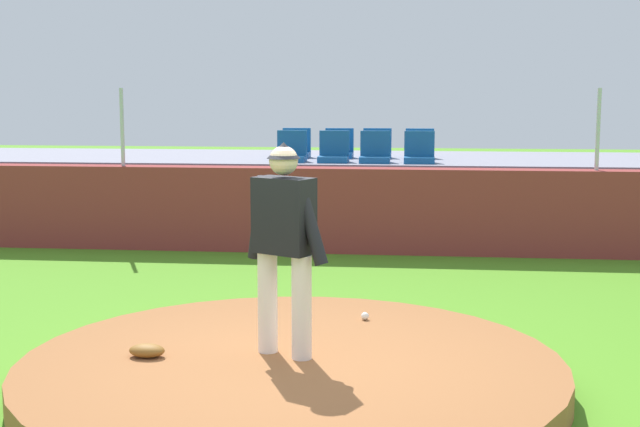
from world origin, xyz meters
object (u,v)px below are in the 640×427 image
Objects in this scene: stadium_chair_4 at (296,148)px; stadium_chair_6 at (377,149)px; stadium_chair_5 at (339,149)px; stadium_chair_3 at (419,153)px; stadium_chair_1 at (334,152)px; stadium_chair_0 at (291,152)px; baseball at (365,316)px; stadium_chair_2 at (375,153)px; stadium_chair_7 at (420,149)px; pitcher at (284,233)px; fielding_glove at (147,351)px.

stadium_chair_6 is at bearing -177.68° from stadium_chair_4.
stadium_chair_3 is at bearing 147.17° from stadium_chair_5.
stadium_chair_3 is 1.00× the size of stadium_chair_6.
stadium_chair_4 is (-0.73, 0.86, 0.00)m from stadium_chair_1.
stadium_chair_1 is 1.00× the size of stadium_chair_6.
stadium_chair_0 is 1.63m from stadium_chair_6.
baseball is 0.15× the size of stadium_chair_3.
stadium_chair_2 is 1.00× the size of stadium_chair_7.
baseball is (0.60, 1.20, -0.99)m from pitcher.
stadium_chair_3 reaches higher than fielding_glove.
stadium_chair_2 is at bearing 52.13° from stadium_chair_7.
stadium_chair_0 is (0.17, 7.33, 1.12)m from fielding_glove.
stadium_chair_5 is 1.00× the size of stadium_chair_7.
stadium_chair_5 is (0.74, 0.01, 0.00)m from stadium_chair_4.
stadium_chair_2 is (0.66, -0.02, 0.00)m from stadium_chair_1.
stadium_chair_6 is (1.52, 8.24, 1.12)m from fielding_glove.
fielding_glove is 8.32m from stadium_chair_5.
stadium_chair_0 is at bearing 125.33° from pitcher.
stadium_chair_0 is 1.11m from stadium_chair_5.
fielding_glove is 8.46m from stadium_chair_6.
stadium_chair_6 is (-0.01, 0.93, 0.00)m from stadium_chair_2.
stadium_chair_2 reaches higher than fielding_glove.
stadium_chair_0 and stadium_chair_4 have the same top height.
fielding_glove is 7.55m from stadium_chair_2.
stadium_chair_2 is (1.35, -0.02, 0.00)m from stadium_chair_0.
fielding_glove is 8.26m from stadium_chair_4.
fielding_glove is at bearing 83.93° from stadium_chair_5.
baseball is at bearing 91.83° from stadium_chair_2.
stadium_chair_1 is at bearing 89.38° from stadium_chair_5.
fielding_glove is at bearing 88.66° from stadium_chair_0.
baseball is 0.15× the size of stadium_chair_6.
baseball is 6.96m from stadium_chair_6.
fielding_glove is 0.60× the size of stadium_chair_5.
stadium_chair_4 is at bearing 2.32° from stadium_chair_6.
stadium_chair_2 is 1.00× the size of stadium_chair_3.
fielding_glove is 0.60× the size of stadium_chair_4.
stadium_chair_0 and stadium_chair_3 have the same top height.
pitcher is 3.53× the size of stadium_chair_7.
pitcher is at bearing 87.17° from stadium_chair_6.
stadium_chair_5 is at bearing -53.48° from stadium_chair_2.
stadium_chair_2 and stadium_chair_7 have the same top height.
stadium_chair_1 is at bearing 119.84° from pitcher.
stadium_chair_6 is (0.65, 0.92, 0.00)m from stadium_chair_1.
baseball is 0.15× the size of stadium_chair_1.
stadium_chair_1 is at bearing -0.40° from stadium_chair_3.
stadium_chair_2 is 1.10m from stadium_chair_5.
stadium_chair_2 is (-0.19, 5.93, 1.14)m from baseball.
stadium_chair_6 and stadium_chair_7 have the same top height.
stadium_chair_3 is at bearing 157.47° from stadium_chair_4.
pitcher is at bearing 81.15° from stadium_chair_3.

